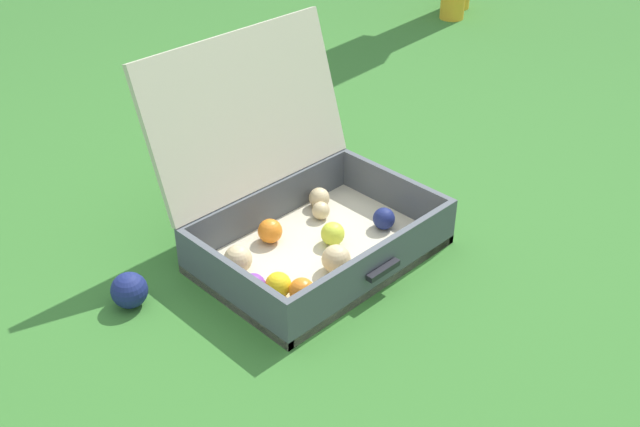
% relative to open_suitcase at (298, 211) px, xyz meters
% --- Properties ---
extents(ground_plane, '(16.00, 16.00, 0.00)m').
position_rel_open_suitcase_xyz_m(ground_plane, '(-0.05, -0.15, -0.12)').
color(ground_plane, '#336B28').
extents(open_suitcase, '(0.64, 0.60, 0.56)m').
position_rel_open_suitcase_xyz_m(open_suitcase, '(0.00, 0.00, 0.00)').
color(open_suitcase, beige).
rests_on(open_suitcase, ground).
extents(stray_ball_on_grass, '(0.09, 0.09, 0.09)m').
position_rel_open_suitcase_xyz_m(stray_ball_on_grass, '(-0.48, 0.12, -0.08)').
color(stray_ball_on_grass, navy).
rests_on(stray_ball_on_grass, ground).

